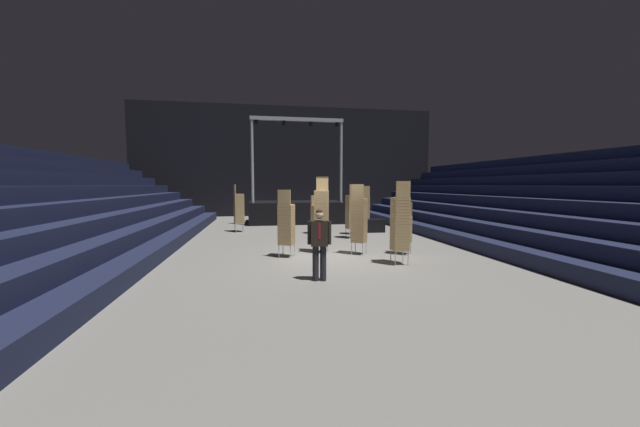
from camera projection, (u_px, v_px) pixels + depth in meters
ground_plane at (328, 258)px, 11.06m from camera, size 22.00×30.00×0.10m
arena_end_wall at (289, 161)px, 25.44m from camera, size 22.00×0.30×8.00m
bleacher_bank_left at (65, 201)px, 10.52m from camera, size 6.00×24.00×3.60m
bleacher_bank_right at (527, 197)px, 13.26m from camera, size 6.00×24.00×3.60m
stage_riser at (295, 210)px, 21.01m from camera, size 5.54×3.27×6.03m
man_with_tie at (319, 241)px, 8.16m from camera, size 0.57×0.29×1.72m
chair_stack_front_left at (400, 223)px, 9.86m from camera, size 0.45×0.45×2.39m
chair_stack_front_right at (317, 215)px, 16.00m from camera, size 0.62×0.62×1.79m
chair_stack_mid_left at (286, 224)px, 10.85m from camera, size 0.58×0.58×2.14m
chair_stack_mid_right at (404, 228)px, 11.33m from camera, size 0.62×0.62×1.71m
chair_stack_mid_centre at (239, 208)px, 16.67m from camera, size 0.53×0.53×2.31m
chair_stack_rear_left at (352, 211)px, 14.71m from camera, size 0.51×0.51×2.31m
chair_stack_rear_right at (322, 215)px, 11.55m from camera, size 0.55×0.55×2.56m
chair_stack_rear_centre at (364, 207)px, 17.98m from camera, size 0.47×0.47×2.22m
chair_stack_aisle_left at (359, 219)px, 11.29m from camera, size 0.61×0.61×2.31m
chair_stack_aisle_right at (354, 213)px, 15.92m from camera, size 0.54×0.54×1.96m
equipment_road_case at (374, 226)px, 16.68m from camera, size 0.92×0.63×0.62m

